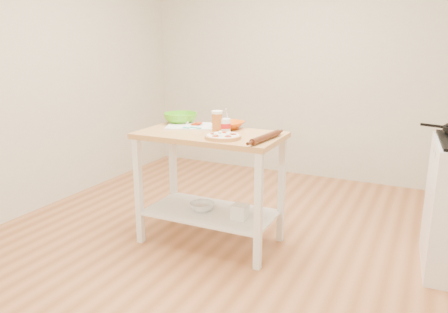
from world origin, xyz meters
The scene contains 13 objects.
room_shell centered at (0.00, 0.00, 1.35)m, with size 4.04×4.54×2.74m.
prep_island centered at (-0.16, 0.10, 0.64)m, with size 1.10×0.61×0.90m.
pizza centered at (0.01, -0.03, 0.92)m, with size 0.26×0.26×0.04m.
cutting_board centered at (-0.41, 0.26, 0.91)m, with size 0.48×0.42×0.04m.
spatula centered at (-0.35, 0.15, 0.92)m, with size 0.15×0.05×0.01m.
knife centered at (-0.58, 0.34, 0.92)m, with size 0.27×0.04×0.01m.
orange_bowl centered at (-0.11, 0.31, 0.93)m, with size 0.24×0.24×0.06m, color #D1560A.
green_bowl centered at (-0.58, 0.35, 0.94)m, with size 0.28×0.28×0.09m, color #4EAE17.
beer_pint centered at (-0.12, 0.13, 0.98)m, with size 0.08×0.08×0.17m.
yogurt_tub centered at (-0.07, 0.17, 0.95)m, with size 0.09×0.09×0.19m.
rolling_pin centered at (0.32, 0.03, 0.92)m, with size 0.05×0.05×0.39m, color #522512.
shelf_glass_bowl centered at (-0.23, 0.09, 0.29)m, with size 0.20×0.20×0.06m, color silver.
shelf_bin centered at (0.11, 0.07, 0.32)m, with size 0.11×0.11×0.11m, color white.
Camera 1 is at (1.36, -2.78, 1.57)m, focal length 35.00 mm.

